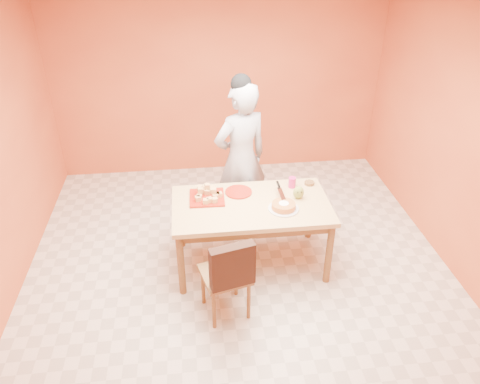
{
  "coord_description": "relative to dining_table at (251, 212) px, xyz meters",
  "views": [
    {
      "loc": [
        -0.44,
        -3.71,
        3.32
      ],
      "look_at": [
        0.03,
        0.3,
        0.88
      ],
      "focal_mm": 35.0,
      "sensor_mm": 36.0,
      "label": 1
    }
  ],
  "objects": [
    {
      "name": "floor",
      "position": [
        -0.14,
        -0.25,
        -0.67
      ],
      "size": [
        5.0,
        5.0,
        0.0
      ],
      "primitive_type": "plane",
      "color": "beige",
      "rests_on": "ground"
    },
    {
      "name": "ceiling",
      "position": [
        -0.14,
        -0.25,
        2.03
      ],
      "size": [
        5.0,
        5.0,
        0.0
      ],
      "primitive_type": "plane",
      "rotation": [
        3.14,
        0.0,
        0.0
      ],
      "color": "silver",
      "rests_on": "wall_back"
    },
    {
      "name": "wall_back",
      "position": [
        -0.14,
        2.25,
        0.68
      ],
      "size": [
        4.5,
        0.0,
        4.5
      ],
      "primitive_type": "plane",
      "rotation": [
        1.57,
        0.0,
        0.0
      ],
      "color": "#CD5D2F",
      "rests_on": "floor"
    },
    {
      "name": "wall_right",
      "position": [
        2.11,
        -0.25,
        0.68
      ],
      "size": [
        0.0,
        5.0,
        5.0
      ],
      "primitive_type": "plane",
      "rotation": [
        1.57,
        0.0,
        -1.57
      ],
      "color": "#CD5D2F",
      "rests_on": "floor"
    },
    {
      "name": "dining_table",
      "position": [
        0.0,
        0.0,
        0.0
      ],
      "size": [
        1.6,
        0.9,
        0.76
      ],
      "color": "tan",
      "rests_on": "floor"
    },
    {
      "name": "dining_chair",
      "position": [
        -0.33,
        -0.7,
        -0.19
      ],
      "size": [
        0.52,
        0.58,
        0.91
      ],
      "rotation": [
        0.0,
        0.0,
        0.25
      ],
      "color": "brown",
      "rests_on": "floor"
    },
    {
      "name": "pastry_pile",
      "position": [
        -0.44,
        0.15,
        0.17
      ],
      "size": [
        0.32,
        0.32,
        0.1
      ],
      "primitive_type": null,
      "color": "#E4AB61",
      "rests_on": "pastry_platter"
    },
    {
      "name": "person",
      "position": [
        -0.02,
        0.72,
        0.24
      ],
      "size": [
        0.77,
        0.65,
        1.8
      ],
      "primitive_type": "imported",
      "rotation": [
        0.0,
        0.0,
        3.54
      ],
      "color": "#9A9A9C",
      "rests_on": "floor"
    },
    {
      "name": "pastry_platter",
      "position": [
        -0.44,
        0.15,
        0.1
      ],
      "size": [
        0.36,
        0.36,
        0.02
      ],
      "primitive_type": "cube",
      "rotation": [
        0.0,
        0.0,
        -0.03
      ],
      "color": "maroon",
      "rests_on": "dining_table"
    },
    {
      "name": "red_dinner_plate",
      "position": [
        -0.1,
        0.23,
        0.1
      ],
      "size": [
        0.29,
        0.29,
        0.02
      ],
      "primitive_type": "cylinder",
      "rotation": [
        0.0,
        0.0,
        -0.02
      ],
      "color": "maroon",
      "rests_on": "dining_table"
    },
    {
      "name": "white_cake_plate",
      "position": [
        0.3,
        -0.14,
        0.1
      ],
      "size": [
        0.35,
        0.35,
        0.01
      ],
      "primitive_type": "cylinder",
      "rotation": [
        0.0,
        0.0,
        0.16
      ],
      "color": "silver",
      "rests_on": "dining_table"
    },
    {
      "name": "sponge_cake",
      "position": [
        0.3,
        -0.14,
        0.13
      ],
      "size": [
        0.28,
        0.28,
        0.05
      ],
      "primitive_type": "cylinder",
      "rotation": [
        0.0,
        0.0,
        0.2
      ],
      "color": "orange",
      "rests_on": "white_cake_plate"
    },
    {
      "name": "cake_server",
      "position": [
        0.31,
        0.04,
        0.17
      ],
      "size": [
        0.05,
        0.24,
        0.01
      ],
      "primitive_type": "cube",
      "rotation": [
        0.0,
        0.0,
        0.01
      ],
      "color": "white",
      "rests_on": "sponge_cake"
    },
    {
      "name": "egg_ornament",
      "position": [
        0.5,
        0.05,
        0.16
      ],
      "size": [
        0.13,
        0.11,
        0.14
      ],
      "primitive_type": "ellipsoid",
      "rotation": [
        0.0,
        0.0,
        0.22
      ],
      "color": "olive",
      "rests_on": "dining_table"
    },
    {
      "name": "magenta_glass",
      "position": [
        0.48,
        0.28,
        0.15
      ],
      "size": [
        0.1,
        0.1,
        0.11
      ],
      "primitive_type": "cylinder",
      "rotation": [
        0.0,
        0.0,
        0.36
      ],
      "color": "#BD1C63",
      "rests_on": "dining_table"
    },
    {
      "name": "checker_tin",
      "position": [
        0.68,
        0.32,
        0.11
      ],
      "size": [
        0.12,
        0.12,
        0.03
      ],
      "primitive_type": "cylinder",
      "rotation": [
        0.0,
        0.0,
        -0.17
      ],
      "color": "#3B1E10",
      "rests_on": "dining_table"
    }
  ]
}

